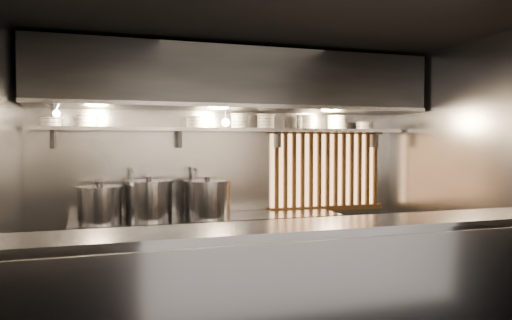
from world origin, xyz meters
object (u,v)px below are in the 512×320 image
heat_lamp (54,108)px  stock_pot_mid (100,204)px  stock_pot_left (149,200)px  stock_pot_right (207,199)px  pendant_bulb (226,122)px

heat_lamp → stock_pot_mid: heat_lamp is taller
stock_pot_left → stock_pot_right: stock_pot_left is taller
heat_lamp → stock_pot_left: bearing=18.0°
pendant_bulb → stock_pot_mid: 1.64m
stock_pot_left → stock_pot_mid: bearing=-173.8°
heat_lamp → stock_pot_left: 1.36m
heat_lamp → stock_pot_mid: 1.09m
stock_pot_mid → stock_pot_right: (1.15, 0.02, 0.02)m
heat_lamp → stock_pot_right: 1.85m
pendant_bulb → heat_lamp: bearing=-169.0°
stock_pot_left → stock_pot_right: bearing=-2.8°
heat_lamp → pendant_bulb: heat_lamp is taller
pendant_bulb → stock_pot_left: 1.22m
pendant_bulb → stock_pot_mid: size_ratio=0.36×
heat_lamp → pendant_bulb: bearing=11.0°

